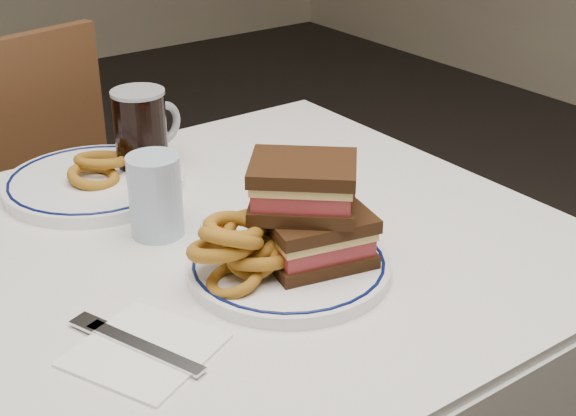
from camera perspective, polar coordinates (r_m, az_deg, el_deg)
dining_table at (r=1.13m, az=-11.49°, el=-9.39°), size 1.27×0.87×0.75m
chair_far at (r=1.90m, az=-19.75°, el=-0.37°), size 0.50×0.50×0.91m
main_plate at (r=1.06m, az=0.04°, el=-4.11°), size 0.27×0.27×0.02m
reuben_sandwich at (r=1.03m, az=1.58°, el=-0.28°), size 0.17×0.17×0.14m
onion_rings_main at (r=1.00m, az=-3.53°, el=-2.82°), size 0.13×0.11×0.10m
ketchup_ramekin at (r=1.10m, az=-4.95°, el=-1.59°), size 0.05×0.05×0.03m
beer_mug at (r=1.34m, az=-10.32°, el=5.35°), size 0.13×0.09×0.15m
water_glass at (r=1.15m, az=-9.40°, el=0.86°), size 0.08×0.08×0.12m
far_plate at (r=1.33m, az=-13.61°, el=1.79°), size 0.29×0.29×0.02m
onion_rings_far at (r=1.33m, az=-13.38°, el=2.84°), size 0.12×0.12×0.05m
napkin_fork at (r=0.93m, az=-10.33°, el=-9.82°), size 0.19×0.20×0.01m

